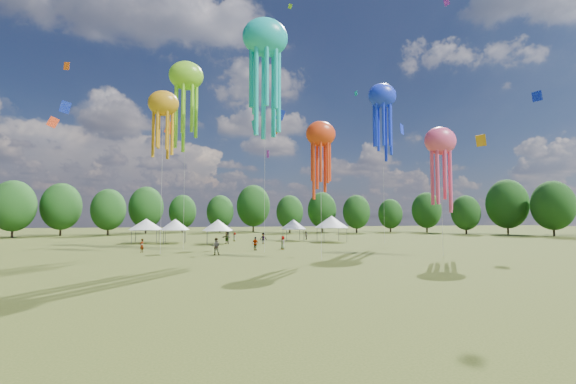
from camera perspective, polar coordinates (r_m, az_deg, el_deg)
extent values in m
plane|color=#384416|center=(14.34, 29.12, -20.83)|extent=(300.00, 300.00, 0.00)
imported|color=gray|center=(44.38, -10.71, -7.97)|extent=(0.99, 0.81, 1.91)
imported|color=gray|center=(68.30, -7.96, -6.63)|extent=(0.69, 0.86, 1.53)
imported|color=gray|center=(72.29, 2.68, -6.49)|extent=(0.66, 0.81, 1.54)
imported|color=gray|center=(61.13, -3.69, -6.90)|extent=(1.17, 0.72, 1.75)
imported|color=gray|center=(49.59, -4.91, -7.67)|extent=(1.07, 0.91, 1.72)
imported|color=gray|center=(61.88, -9.11, -6.75)|extent=(1.67, 1.63, 1.91)
imported|color=gray|center=(49.92, -20.96, -7.47)|extent=(0.64, 0.71, 1.64)
imported|color=gray|center=(50.98, -0.77, -7.57)|extent=(0.64, 0.90, 1.73)
cylinder|color=#47474C|center=(65.90, -22.30, -6.26)|extent=(0.08, 0.08, 2.09)
cylinder|color=#47474C|center=(69.62, -21.76, -6.12)|extent=(0.08, 0.08, 2.09)
cylinder|color=#47474C|center=(65.36, -19.01, -6.35)|extent=(0.08, 0.08, 2.09)
cylinder|color=#47474C|center=(69.12, -18.65, -6.20)|extent=(0.08, 0.08, 2.09)
cube|color=silver|center=(67.43, -20.41, -5.31)|extent=(4.18, 4.18, 0.10)
cone|color=silver|center=(67.41, -20.39, -4.50)|extent=(5.43, 5.43, 1.79)
cylinder|color=#47474C|center=(64.31, -18.06, -6.43)|extent=(0.08, 0.08, 2.06)
cylinder|color=#47474C|center=(67.51, -17.78, -6.30)|extent=(0.08, 0.08, 2.06)
cylinder|color=#47474C|center=(64.07, -15.17, -6.50)|extent=(0.08, 0.08, 2.06)
cylinder|color=#47474C|center=(67.29, -15.04, -6.36)|extent=(0.08, 0.08, 2.06)
cube|color=silver|center=(65.73, -16.49, -5.45)|extent=(3.62, 3.62, 0.10)
cone|color=silver|center=(65.70, -16.48, -4.64)|extent=(4.71, 4.71, 1.77)
cylinder|color=#47474C|center=(60.44, -11.95, -6.74)|extent=(0.08, 0.08, 2.02)
cylinder|color=#47474C|center=(63.72, -11.98, -6.58)|extent=(0.08, 0.08, 2.02)
cylinder|color=#47474C|center=(60.55, -8.82, -6.77)|extent=(0.08, 0.08, 2.02)
cylinder|color=#47474C|center=(63.83, -9.01, -6.61)|extent=(0.08, 0.08, 2.02)
cube|color=silver|center=(62.06, -10.43, -5.70)|extent=(3.69, 3.69, 0.10)
cone|color=silver|center=(62.04, -10.42, -4.85)|extent=(4.79, 4.79, 1.73)
cylinder|color=#47474C|center=(67.29, -0.21, -6.50)|extent=(0.08, 0.08, 2.01)
cylinder|color=#47474C|center=(70.37, -0.75, -6.38)|extent=(0.08, 0.08, 2.01)
cylinder|color=#47474C|center=(68.02, 2.40, -6.47)|extent=(0.08, 0.08, 2.01)
cylinder|color=#47474C|center=(71.07, 1.75, -6.35)|extent=(0.08, 0.08, 2.01)
cube|color=silver|center=(69.12, 0.80, -5.56)|extent=(3.55, 3.55, 0.10)
cone|color=silver|center=(69.10, 0.79, -4.80)|extent=(4.61, 4.61, 1.72)
cylinder|color=#47474C|center=(63.91, 5.39, -6.48)|extent=(0.08, 0.08, 2.35)
cylinder|color=#47474C|center=(67.72, 4.35, -6.33)|extent=(0.08, 0.08, 2.35)
cylinder|color=#47474C|center=(65.23, 8.76, -6.40)|extent=(0.08, 0.08, 2.35)
cylinder|color=#47474C|center=(68.98, 7.56, -6.26)|extent=(0.08, 0.08, 2.35)
cube|color=silver|center=(66.38, 6.51, -5.31)|extent=(4.40, 4.40, 0.10)
cone|color=silver|center=(66.36, 6.50, -4.40)|extent=(5.72, 5.72, 2.01)
ellipsoid|color=orange|center=(48.87, -18.08, 12.45)|extent=(3.56, 2.49, 3.03)
cylinder|color=beige|center=(47.21, -18.30, 2.04)|extent=(0.03, 0.03, 17.75)
ellipsoid|color=#17C5C0|center=(51.71, -3.41, 22.01)|extent=(5.72, 4.00, 4.86)
cylinder|color=beige|center=(47.47, -3.47, 7.30)|extent=(0.03, 0.03, 26.73)
ellipsoid|color=#FC4A7C|center=(46.07, 21.74, 7.09)|extent=(3.67, 2.57, 3.12)
cylinder|color=beige|center=(45.35, 21.93, -0.84)|extent=(0.03, 0.03, 12.73)
ellipsoid|color=#89E726|center=(55.77, -14.93, 16.40)|extent=(4.59, 3.21, 3.90)
cylinder|color=beige|center=(52.94, -15.14, 4.44)|extent=(0.03, 0.03, 23.36)
ellipsoid|color=red|center=(39.96, 4.90, 8.62)|extent=(3.13, 2.19, 2.66)
cylinder|color=beige|center=(39.10, 4.95, -0.60)|extent=(0.03, 0.03, 12.83)
ellipsoid|color=#1A33ED|center=(67.36, 13.86, 13.75)|extent=(4.86, 3.40, 4.13)
cylinder|color=beige|center=(64.79, 14.03, 3.40)|extent=(0.03, 0.03, 24.37)
cube|color=#1A33ED|center=(75.39, -1.14, 11.45)|extent=(2.03, 0.79, 2.24)
cube|color=#17C5C0|center=(75.40, 10.09, 14.27)|extent=(0.37, 0.72, 0.96)
cube|color=#B432DF|center=(64.64, -3.03, 5.69)|extent=(0.32, 1.23, 1.45)
cube|color=#1A33ED|center=(64.41, 33.12, 11.87)|extent=(0.89, 1.28, 1.63)
cube|color=red|center=(81.01, -17.29, 9.12)|extent=(1.99, 1.83, 2.39)
cube|color=#F45A0F|center=(56.91, -30.12, 15.94)|extent=(0.79, 0.36, 1.04)
cube|color=#1A33ED|center=(81.34, 16.62, 8.97)|extent=(1.33, 1.40, 2.28)
cube|color=#FC4A7C|center=(85.10, 4.32, 9.87)|extent=(1.29, 0.67, 1.45)
cube|color=#B432DF|center=(56.41, 22.57, 24.67)|extent=(0.70, 0.49, 0.94)
cube|color=red|center=(76.15, -31.63, 8.85)|extent=(1.78, 0.92, 2.17)
cube|color=#F45A0F|center=(62.45, -1.85, 9.03)|extent=(0.82, 0.76, 1.09)
cube|color=orange|center=(54.98, 26.81, 6.87)|extent=(1.22, 1.08, 1.52)
cube|color=#89E726|center=(84.25, 0.32, 25.94)|extent=(0.88, 0.54, 1.00)
cube|color=#1A33ED|center=(48.91, -30.27, 10.86)|extent=(1.26, 0.67, 1.38)
cube|color=#17C5C0|center=(67.32, -4.94, 10.06)|extent=(1.05, 1.69, 2.21)
cylinder|color=#38281C|center=(96.46, -35.84, -4.55)|extent=(0.44, 0.44, 3.36)
ellipsoid|color=#1D4818|center=(96.45, -35.74, -1.68)|extent=(8.40, 8.40, 10.51)
cylinder|color=#38281C|center=(100.98, -30.80, -4.64)|extent=(0.44, 0.44, 3.41)
ellipsoid|color=#1D4818|center=(100.97, -30.71, -1.86)|extent=(8.53, 8.53, 10.66)
cylinder|color=#38281C|center=(97.82, -25.26, -4.96)|extent=(0.44, 0.44, 3.07)
ellipsoid|color=#1D4818|center=(97.80, -25.18, -2.38)|extent=(7.66, 7.66, 9.58)
cylinder|color=#38281C|center=(104.72, -20.44, -4.87)|extent=(0.44, 0.44, 3.43)
ellipsoid|color=#1D4818|center=(104.71, -20.38, -2.17)|extent=(8.58, 8.58, 10.73)
cylinder|color=#38281C|center=(109.48, -15.47, -5.03)|extent=(0.44, 0.44, 2.95)
ellipsoid|color=#1D4818|center=(109.45, -15.43, -2.81)|extent=(7.37, 7.37, 9.21)
cylinder|color=#38281C|center=(105.52, -10.10, -5.18)|extent=(0.44, 0.44, 2.89)
ellipsoid|color=#1D4818|center=(105.48, -10.07, -2.92)|extent=(7.23, 7.23, 9.04)
cylinder|color=#38281C|center=(110.72, -5.20, -4.90)|extent=(0.44, 0.44, 3.84)
ellipsoid|color=#1D4818|center=(110.73, -5.18, -2.04)|extent=(9.60, 9.60, 11.99)
cylinder|color=#38281C|center=(101.26, 0.26, -5.31)|extent=(0.44, 0.44, 2.84)
ellipsoid|color=#1D4818|center=(101.23, 0.26, -3.00)|extent=(7.11, 7.11, 8.89)
cylinder|color=#38281C|center=(106.29, 5.10, -5.13)|extent=(0.44, 0.44, 3.16)
ellipsoid|color=#1D4818|center=(106.27, 5.09, -2.68)|extent=(7.91, 7.91, 9.88)
cylinder|color=#38281C|center=(103.55, 10.18, -5.21)|extent=(0.44, 0.44, 2.88)
ellipsoid|color=#1D4818|center=(103.52, 10.16, -2.92)|extent=(7.21, 7.21, 9.01)
cylinder|color=#38281C|center=(109.89, 15.03, -5.11)|extent=(0.44, 0.44, 2.63)
ellipsoid|color=#1D4818|center=(109.85, 15.00, -3.14)|extent=(6.57, 6.57, 8.22)
cylinder|color=#38281C|center=(111.31, 20.00, -4.87)|extent=(0.44, 0.44, 3.13)
ellipsoid|color=#1D4818|center=(111.29, 19.95, -2.56)|extent=(7.81, 7.81, 9.77)
cylinder|color=#38281C|center=(103.31, 25.02, -4.97)|extent=(0.44, 0.44, 2.72)
ellipsoid|color=#1D4818|center=(103.27, 24.96, -2.81)|extent=(6.80, 6.80, 8.50)
cylinder|color=#38281C|center=(107.04, 29.94, -4.48)|extent=(0.44, 0.44, 3.81)
ellipsoid|color=#1D4818|center=(107.05, 29.85, -1.55)|extent=(9.52, 9.52, 11.90)
cylinder|color=#38281C|center=(103.09, 34.86, -4.44)|extent=(0.44, 0.44, 3.51)
ellipsoid|color=#1D4818|center=(103.08, 34.75, -1.64)|extent=(8.78, 8.78, 10.97)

